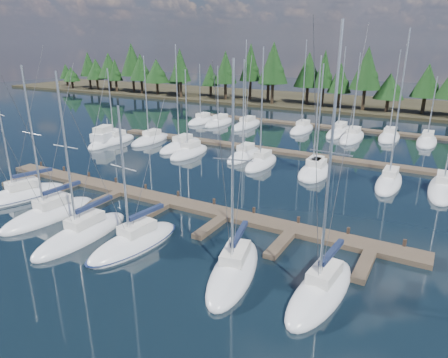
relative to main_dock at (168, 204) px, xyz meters
The scene contains 13 objects.
ground 12.65m from the main_dock, 90.00° to the left, with size 260.00×260.00×0.00m, color black.
far_shore 72.64m from the main_dock, 90.00° to the left, with size 220.00×30.00×0.60m, color #2E2919.
main_dock is the anchor object (origin of this frame).
back_docks 32.23m from the main_dock, 90.00° to the left, with size 50.00×21.80×0.40m.
front_sailboat_1 14.69m from the main_dock, 157.65° to the right, with size 5.47×9.75×14.94m.
front_sailboat_2 10.16m from the main_dock, 135.91° to the right, with size 3.43×9.00×13.51m.
front_sailboat_3 8.57m from the main_dock, 102.66° to the right, with size 2.83×8.97×13.32m.
front_sailboat_4 7.82m from the main_dock, 71.11° to the right, with size 3.99×8.65×11.22m.
front_sailboat_5 12.92m from the main_dock, 33.59° to the right, with size 4.58×8.96×14.32m.
front_sailboat_6 17.62m from the main_dock, 21.86° to the right, with size 3.22×8.41×16.14m.
back_sailboat_rows 27.28m from the main_dock, 89.91° to the left, with size 46.55×32.71×16.40m.
motor_yacht_left 27.17m from the main_dock, 147.01° to the left, with size 5.24×9.28×4.41m.
tree_line 63.24m from the main_dock, 90.54° to the left, with size 186.83×11.33×13.98m.
Camera 1 is at (21.36, -9.73, 14.27)m, focal length 32.00 mm.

